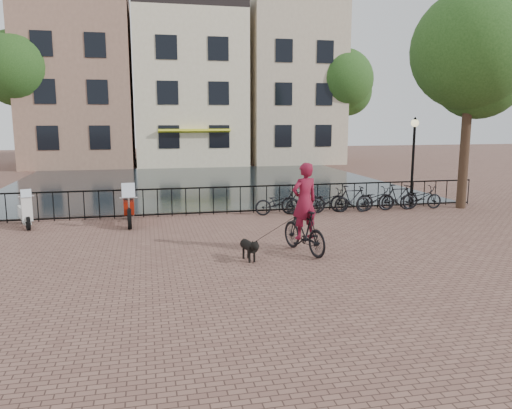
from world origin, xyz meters
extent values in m
plane|color=brown|center=(0.00, 0.00, 0.00)|extent=(100.00, 100.00, 0.00)
plane|color=black|center=(0.00, 17.30, 0.00)|extent=(20.00, 20.00, 0.00)
cube|color=black|center=(0.00, 8.00, 1.00)|extent=(20.00, 0.05, 0.05)
cube|color=black|center=(0.00, 8.00, 0.08)|extent=(20.00, 0.05, 0.05)
cube|color=#8A6250|center=(-7.50, 30.00, 6.00)|extent=(7.50, 9.00, 12.00)
cube|color=beige|center=(0.50, 30.00, 5.50)|extent=(8.00, 9.00, 11.00)
cube|color=black|center=(0.50, 30.00, 11.40)|extent=(8.00, 9.00, 0.80)
cube|color=yellow|center=(0.50, 25.30, 2.60)|extent=(5.00, 0.60, 0.15)
cube|color=tan|center=(8.50, 30.00, 6.25)|extent=(7.00, 9.00, 12.50)
cylinder|color=black|center=(-11.00, 27.00, 3.15)|extent=(0.36, 0.36, 6.30)
sphere|color=#1E4517|center=(-11.00, 27.00, 6.75)|extent=(5.04, 5.04, 5.04)
cylinder|color=black|center=(9.20, 7.30, 2.80)|extent=(0.36, 0.36, 5.60)
sphere|color=#1E4517|center=(9.20, 7.30, 6.00)|extent=(4.48, 4.48, 4.48)
cylinder|color=black|center=(12.00, 27.00, 2.97)|extent=(0.36, 0.36, 5.95)
sphere|color=#1E4517|center=(12.00, 27.00, 6.38)|extent=(4.76, 4.76, 4.76)
cylinder|color=black|center=(7.20, 7.60, 1.60)|extent=(0.10, 0.10, 3.20)
sphere|color=beige|center=(7.20, 7.60, 3.30)|extent=(0.30, 0.30, 0.30)
imported|color=black|center=(1.11, 2.25, 0.61)|extent=(1.10, 2.10, 1.21)
imported|color=maroon|center=(1.11, 2.25, 1.57)|extent=(0.99, 0.78, 2.38)
imported|color=black|center=(1.80, 7.40, 0.45)|extent=(1.75, 0.69, 0.90)
imported|color=black|center=(2.75, 7.40, 0.50)|extent=(1.69, 0.57, 1.00)
imported|color=black|center=(3.70, 7.40, 0.45)|extent=(1.77, 0.76, 0.90)
imported|color=black|center=(4.65, 7.40, 0.50)|extent=(1.70, 0.64, 1.00)
imported|color=black|center=(5.60, 7.40, 0.45)|extent=(1.79, 0.88, 0.90)
imported|color=black|center=(6.55, 7.40, 0.50)|extent=(1.67, 0.49, 1.00)
imported|color=black|center=(7.50, 7.40, 0.45)|extent=(1.73, 0.64, 0.90)
camera|label=1|loc=(-2.82, -9.86, 3.49)|focal=35.00mm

